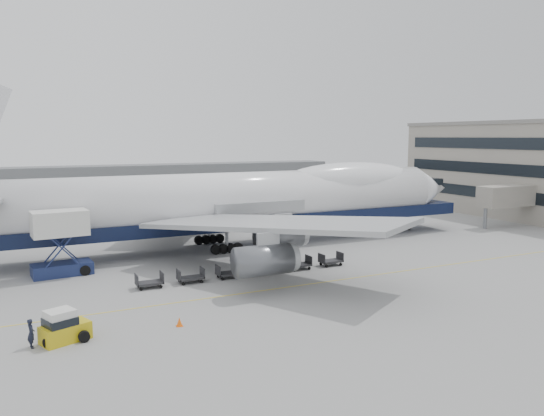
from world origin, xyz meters
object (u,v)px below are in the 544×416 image
airliner (246,199)px  catering_truck (61,239)px  ground_worker (31,333)px  baggage_tug (63,327)px

airliner → catering_truck: size_ratio=10.84×
catering_truck → airliner: bearing=8.2°
catering_truck → ground_worker: bearing=-105.1°
catering_truck → ground_worker: (-3.20, -17.90, -2.53)m
catering_truck → ground_worker: catering_truck is taller
airliner → baggage_tug: airliner is taller
airliner → baggage_tug: 32.27m
airliner → catering_truck: bearing=-166.8°
ground_worker → catering_truck: bearing=-21.5°
airliner → ground_worker: 33.72m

